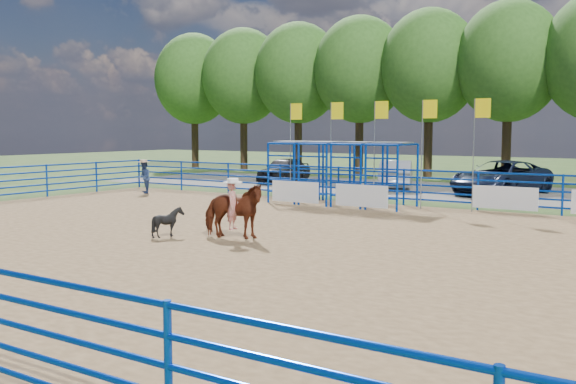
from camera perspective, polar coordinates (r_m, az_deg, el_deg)
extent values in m
plane|color=#3B5522|center=(17.70, -2.38, -4.42)|extent=(120.00, 120.00, 0.00)
cube|color=olive|center=(17.69, -2.38, -4.39)|extent=(30.00, 20.00, 0.02)
cube|color=#68645C|center=(32.96, 14.92, 0.03)|extent=(40.00, 10.00, 0.01)
imported|color=#632813|center=(18.00, -4.91, -1.67)|extent=(2.02, 1.33, 1.57)
imported|color=red|center=(17.92, -4.94, 0.93)|extent=(0.45, 0.56, 1.35)
cylinder|color=white|center=(17.87, -4.95, 3.18)|extent=(0.54, 0.54, 0.12)
imported|color=black|center=(18.57, -10.61, -2.63)|extent=(1.00, 0.95, 0.86)
imported|color=navy|center=(31.57, -12.68, 1.28)|extent=(0.95, 0.93, 1.54)
cylinder|color=tan|center=(31.52, -12.71, 2.68)|extent=(0.56, 0.56, 0.11)
imported|color=black|center=(37.16, -0.35, 1.97)|extent=(2.24, 4.51, 1.48)
imported|color=#919399|center=(33.87, 9.60, 1.55)|extent=(3.03, 4.75, 1.48)
imported|color=black|center=(32.09, 18.42, 1.24)|extent=(4.18, 6.27, 1.60)
cube|color=white|center=(26.13, 0.63, 0.03)|extent=(2.20, 0.04, 0.85)
cube|color=white|center=(24.67, 6.54, -0.33)|extent=(2.20, 0.04, 0.85)
cube|color=white|center=(25.07, 18.68, -0.50)|extent=(2.40, 0.04, 0.85)
cylinder|color=#3F2B19|center=(53.37, -8.27, 4.77)|extent=(0.56, 0.56, 4.80)
ellipsoid|color=#2E581C|center=(53.55, -8.34, 10.30)|extent=(6.40, 6.40, 7.36)
cylinder|color=#3F2B19|center=(50.23, -3.95, 4.77)|extent=(0.56, 0.56, 4.80)
ellipsoid|color=#2E581C|center=(50.42, -3.99, 10.65)|extent=(6.40, 6.40, 7.36)
cylinder|color=#3F2B19|center=(47.40, 0.92, 4.74)|extent=(0.56, 0.56, 4.80)
ellipsoid|color=#2E581C|center=(47.61, 0.93, 10.96)|extent=(6.40, 6.40, 7.36)
cylinder|color=#3F2B19|center=(44.96, 6.35, 4.66)|extent=(0.56, 0.56, 4.80)
ellipsoid|color=#2E581C|center=(45.18, 6.42, 11.22)|extent=(6.40, 6.40, 7.36)
cylinder|color=#3F2B19|center=(42.97, 12.35, 4.53)|extent=(0.56, 0.56, 4.80)
ellipsoid|color=#2E581C|center=(43.20, 12.49, 11.39)|extent=(6.40, 6.40, 7.36)
cylinder|color=#3F2B19|center=(41.48, 18.85, 4.33)|extent=(0.56, 0.56, 4.80)
ellipsoid|color=#2E581C|center=(41.72, 19.07, 11.43)|extent=(6.40, 6.40, 7.36)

